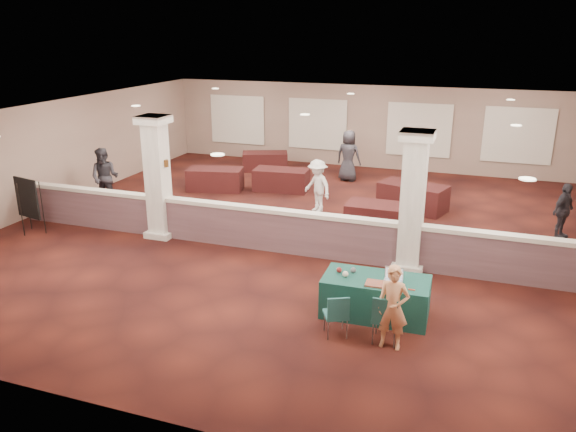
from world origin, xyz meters
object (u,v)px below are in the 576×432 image
(conf_chair_main, at_px, (385,316))
(easel_board, at_px, (27,199))
(conf_chair_side, at_px, (337,312))
(attendee_a, at_px, (105,177))
(far_table_front_center, at_px, (383,219))
(far_table_back_center, at_px, (281,180))
(attendee_b, at_px, (317,186))
(far_table_front_right, at_px, (413,197))
(woman, at_px, (393,308))
(far_table_back_left, at_px, (265,161))
(attendee_c, at_px, (563,211))
(near_table, at_px, (376,297))
(attendee_d, at_px, (348,156))
(far_table_back_right, at_px, (414,196))
(far_table_front_left, at_px, (215,179))

(conf_chair_main, xyz_separation_m, easel_board, (-9.97, 2.40, 0.43))
(conf_chair_side, relative_size, easel_board, 0.54)
(conf_chair_main, relative_size, attendee_a, 0.50)
(far_table_front_center, relative_size, far_table_back_center, 1.07)
(attendee_b, bearing_deg, conf_chair_side, -37.97)
(conf_chair_side, xyz_separation_m, far_table_front_center, (-0.21, 5.67, -0.09))
(conf_chair_side, distance_m, far_table_front_right, 7.97)
(conf_chair_side, height_order, woman, woman)
(far_table_front_right, relative_size, far_table_back_left, 1.15)
(conf_chair_main, height_order, attendee_c, attendee_c)
(far_table_back_left, distance_m, attendee_a, 6.65)
(near_table, bearing_deg, attendee_c, 55.10)
(near_table, bearing_deg, attendee_b, 114.77)
(easel_board, xyz_separation_m, far_table_front_right, (9.41, 5.50, -0.57))
(easel_board, distance_m, far_table_front_right, 10.91)
(far_table_front_right, bearing_deg, far_table_front_center, -102.28)
(far_table_back_center, bearing_deg, attendee_c, -12.24)
(easel_board, relative_size, attendee_d, 0.84)
(far_table_front_right, distance_m, attendee_a, 9.43)
(conf_chair_main, relative_size, woman, 0.60)
(near_table, height_order, conf_chair_main, conf_chair_main)
(far_table_back_center, xyz_separation_m, attendee_a, (-4.50, -3.45, 0.54))
(woman, xyz_separation_m, far_table_back_right, (-0.68, 8.38, -0.43))
(conf_chair_side, bearing_deg, far_table_front_center, 65.21)
(far_table_front_right, bearing_deg, attendee_a, -163.00)
(conf_chair_side, height_order, attendee_d, attendee_d)
(far_table_front_right, relative_size, attendee_b, 1.24)
(conf_chair_main, height_order, attendee_d, attendee_d)
(far_table_back_left, height_order, attendee_d, attendee_d)
(near_table, xyz_separation_m, far_table_front_center, (-0.70, 4.64, 0.01))
(attendee_a, bearing_deg, near_table, -38.41)
(conf_chair_main, xyz_separation_m, woman, (0.13, -0.08, 0.22))
(attendee_c, bearing_deg, far_table_front_right, 108.98)
(attendee_b, bearing_deg, far_table_back_right, 62.00)
(far_table_back_center, distance_m, attendee_b, 2.59)
(conf_chair_side, distance_m, attendee_d, 10.95)
(easel_board, height_order, attendee_a, attendee_a)
(attendee_a, bearing_deg, woman, -42.33)
(woman, relative_size, far_table_back_left, 0.88)
(far_table_front_center, relative_size, attendee_c, 1.31)
(attendee_a, bearing_deg, far_table_back_center, 23.49)
(easel_board, xyz_separation_m, attendee_d, (6.75, 8.21, -0.06))
(attendee_b, bearing_deg, far_table_front_right, 55.03)
(far_table_front_right, bearing_deg, attendee_c, -15.98)
(attendee_a, bearing_deg, far_table_back_left, 49.79)
(attendee_a, bearing_deg, easel_board, -112.51)
(conf_chair_side, xyz_separation_m, attendee_c, (4.29, 6.82, 0.26))
(far_table_front_left, distance_m, far_table_front_right, 6.64)
(far_table_front_center, xyz_separation_m, far_table_back_right, (0.50, 2.70, -0.07))
(woman, height_order, attendee_d, attendee_d)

